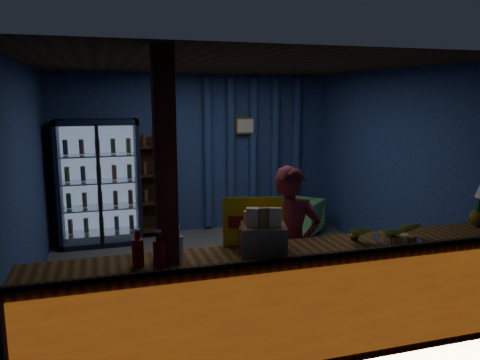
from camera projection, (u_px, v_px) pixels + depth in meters
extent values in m
plane|color=#515154|center=(231.00, 275.00, 5.92)|extent=(4.60, 4.60, 0.00)
plane|color=navy|center=(195.00, 153.00, 7.77)|extent=(4.60, 0.00, 4.60)
plane|color=navy|center=(308.00, 218.00, 3.62)|extent=(4.60, 0.00, 4.60)
plane|color=navy|center=(26.00, 184.00, 5.04)|extent=(0.00, 4.40, 4.40)
plane|color=navy|center=(394.00, 166.00, 6.35)|extent=(0.00, 4.40, 4.40)
plane|color=#472D19|center=(231.00, 64.00, 5.47)|extent=(4.60, 4.60, 0.00)
cube|color=brown|center=(291.00, 302.00, 4.05)|extent=(4.40, 0.55, 0.95)
cube|color=red|center=(305.00, 317.00, 3.77)|extent=(4.35, 0.02, 0.81)
cube|color=#3B2712|center=(305.00, 257.00, 3.71)|extent=(4.40, 0.04, 0.04)
cube|color=maroon|center=(167.00, 219.00, 3.60)|extent=(0.16, 0.16, 2.60)
cube|color=black|center=(99.00, 180.00, 7.31)|extent=(1.20, 0.06, 1.90)
cube|color=black|center=(59.00, 185.00, 6.90)|extent=(0.06, 0.60, 1.90)
cube|color=black|center=(138.00, 181.00, 7.22)|extent=(0.06, 0.60, 1.90)
cube|color=black|center=(96.00, 122.00, 6.90)|extent=(1.20, 0.60, 0.08)
cube|color=black|center=(102.00, 240.00, 7.22)|extent=(1.20, 0.60, 0.08)
cube|color=#99B2D8|center=(99.00, 180.00, 7.27)|extent=(1.08, 0.02, 1.74)
cube|color=white|center=(99.00, 186.00, 6.79)|extent=(1.12, 0.02, 1.78)
cube|color=black|center=(99.00, 186.00, 6.78)|extent=(0.05, 0.05, 1.80)
cube|color=silver|center=(102.00, 232.00, 7.19)|extent=(1.08, 0.48, 0.02)
cylinder|color=#B13D19|center=(70.00, 227.00, 7.04)|extent=(0.07, 0.07, 0.22)
cylinder|color=#175D19|center=(86.00, 225.00, 7.11)|extent=(0.07, 0.07, 0.22)
cylinder|color=olive|center=(102.00, 224.00, 7.17)|extent=(0.07, 0.07, 0.22)
cylinder|color=navy|center=(117.00, 223.00, 7.24)|extent=(0.07, 0.07, 0.22)
cylinder|color=maroon|center=(132.00, 222.00, 7.30)|extent=(0.07, 0.07, 0.22)
cube|color=silver|center=(101.00, 207.00, 7.12)|extent=(1.08, 0.48, 0.02)
cylinder|color=#175D19|center=(69.00, 201.00, 6.97)|extent=(0.07, 0.07, 0.22)
cylinder|color=olive|center=(85.00, 200.00, 7.04)|extent=(0.07, 0.07, 0.22)
cylinder|color=navy|center=(100.00, 199.00, 7.10)|extent=(0.07, 0.07, 0.22)
cylinder|color=maroon|center=(115.00, 198.00, 7.17)|extent=(0.07, 0.07, 0.22)
cylinder|color=#B13D19|center=(130.00, 197.00, 7.23)|extent=(0.07, 0.07, 0.22)
cube|color=silver|center=(99.00, 181.00, 7.05)|extent=(1.08, 0.48, 0.02)
cylinder|color=olive|center=(67.00, 174.00, 6.90)|extent=(0.07, 0.07, 0.22)
cylinder|color=navy|center=(83.00, 174.00, 6.97)|extent=(0.07, 0.07, 0.22)
cylinder|color=maroon|center=(99.00, 173.00, 7.03)|extent=(0.07, 0.07, 0.22)
cylinder|color=#B13D19|center=(114.00, 172.00, 7.10)|extent=(0.07, 0.07, 0.22)
cylinder|color=#175D19|center=(129.00, 171.00, 7.16)|extent=(0.07, 0.07, 0.22)
cube|color=silver|center=(98.00, 155.00, 6.98)|extent=(1.08, 0.48, 0.02)
cylinder|color=navy|center=(65.00, 147.00, 6.83)|extent=(0.07, 0.07, 0.22)
cylinder|color=maroon|center=(81.00, 147.00, 6.90)|extent=(0.07, 0.07, 0.22)
cylinder|color=#B13D19|center=(97.00, 146.00, 6.96)|extent=(0.07, 0.07, 0.22)
cylinder|color=#175D19|center=(113.00, 146.00, 7.03)|extent=(0.07, 0.07, 0.22)
cylinder|color=olive|center=(128.00, 145.00, 7.09)|extent=(0.07, 0.07, 0.22)
cube|color=#3B2712|center=(154.00, 186.00, 7.61)|extent=(0.50, 0.02, 1.60)
cube|color=#3B2712|center=(140.00, 188.00, 7.42)|extent=(0.03, 0.28, 1.60)
cube|color=#3B2712|center=(170.00, 186.00, 7.55)|extent=(0.03, 0.28, 1.60)
cube|color=#3B2712|center=(156.00, 229.00, 7.61)|extent=(0.46, 0.26, 0.02)
cube|color=#3B2712|center=(156.00, 202.00, 7.53)|extent=(0.46, 0.26, 0.02)
cube|color=#3B2712|center=(155.00, 175.00, 7.45)|extent=(0.46, 0.26, 0.02)
cube|color=#3B2712|center=(154.00, 147.00, 7.37)|extent=(0.46, 0.26, 0.02)
cylinder|color=navy|center=(208.00, 153.00, 7.77)|extent=(0.14, 0.14, 2.50)
cylinder|color=navy|center=(231.00, 153.00, 7.88)|extent=(0.14, 0.14, 2.50)
cylinder|color=navy|center=(253.00, 152.00, 8.00)|extent=(0.14, 0.14, 2.50)
cylinder|color=navy|center=(275.00, 151.00, 8.11)|extent=(0.14, 0.14, 2.50)
cylinder|color=navy|center=(296.00, 150.00, 8.22)|extent=(0.14, 0.14, 2.50)
cube|color=#C58531|center=(246.00, 126.00, 7.84)|extent=(0.36, 0.03, 0.28)
cube|color=silver|center=(246.00, 126.00, 7.82)|extent=(0.30, 0.01, 0.22)
imported|color=maroon|center=(290.00, 248.00, 4.51)|extent=(0.65, 0.50, 1.58)
imported|color=#61C266|center=(300.00, 216.00, 7.66)|extent=(0.90, 0.90, 0.59)
cube|color=#3B2712|center=(290.00, 221.00, 7.56)|extent=(0.56, 0.43, 0.48)
cylinder|color=#3B2712|center=(290.00, 204.00, 7.51)|extent=(0.10, 0.10, 0.10)
cube|color=yellow|center=(253.00, 221.00, 4.06)|extent=(0.54, 0.22, 0.42)
cube|color=red|center=(254.00, 222.00, 4.04)|extent=(0.44, 0.13, 0.11)
cylinder|color=red|center=(138.00, 253.00, 3.56)|extent=(0.09, 0.09, 0.21)
cylinder|color=red|center=(137.00, 234.00, 3.53)|extent=(0.04, 0.04, 0.08)
cylinder|color=white|center=(137.00, 230.00, 3.52)|extent=(0.05, 0.05, 0.02)
cylinder|color=red|center=(159.00, 254.00, 3.52)|extent=(0.09, 0.09, 0.21)
cylinder|color=red|center=(159.00, 235.00, 3.50)|extent=(0.04, 0.04, 0.08)
cylinder|color=white|center=(159.00, 231.00, 3.49)|extent=(0.05, 0.05, 0.02)
cylinder|color=silver|center=(178.00, 249.00, 3.64)|extent=(0.09, 0.09, 0.21)
cylinder|color=silver|center=(177.00, 231.00, 3.62)|extent=(0.04, 0.04, 0.08)
cylinder|color=white|center=(177.00, 227.00, 3.61)|extent=(0.05, 0.05, 0.02)
cube|color=#AB7753|center=(264.00, 239.00, 3.85)|extent=(0.43, 0.39, 0.24)
cube|color=orange|center=(253.00, 216.00, 3.82)|extent=(0.11, 0.09, 0.15)
cube|color=orange|center=(264.00, 216.00, 3.82)|extent=(0.11, 0.09, 0.15)
cube|color=orange|center=(275.00, 216.00, 3.82)|extent=(0.11, 0.09, 0.15)
cube|color=#AB7753|center=(258.00, 237.00, 3.97)|extent=(0.39, 0.36, 0.20)
cube|color=orange|center=(249.00, 218.00, 3.94)|extent=(0.10, 0.08, 0.13)
cube|color=orange|center=(258.00, 218.00, 3.94)|extent=(0.10, 0.08, 0.13)
cube|color=orange|center=(268.00, 218.00, 3.93)|extent=(0.10, 0.08, 0.13)
cylinder|color=silver|center=(397.00, 241.00, 4.16)|extent=(0.43, 0.43, 0.02)
cube|color=orange|center=(406.00, 236.00, 4.18)|extent=(0.09, 0.07, 0.05)
cube|color=orange|center=(399.00, 235.00, 4.23)|extent=(0.11, 0.11, 0.05)
cube|color=orange|center=(392.00, 234.00, 4.24)|extent=(0.07, 0.09, 0.05)
cube|color=orange|center=(388.00, 236.00, 4.20)|extent=(0.11, 0.11, 0.05)
cube|color=orange|center=(389.00, 238.00, 4.13)|extent=(0.09, 0.07, 0.05)
cube|color=orange|center=(396.00, 239.00, 4.09)|extent=(0.11, 0.11, 0.05)
cube|color=orange|center=(403.00, 240.00, 4.08)|extent=(0.07, 0.09, 0.05)
cube|color=orange|center=(407.00, 238.00, 4.12)|extent=(0.11, 0.11, 0.05)
sphere|color=#99691B|center=(477.00, 218.00, 4.65)|extent=(0.16, 0.16, 0.16)
cone|color=#1F551D|center=(479.00, 205.00, 4.63)|extent=(0.09, 0.09, 0.13)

